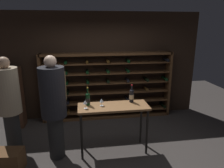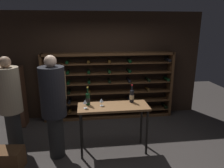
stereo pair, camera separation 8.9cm
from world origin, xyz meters
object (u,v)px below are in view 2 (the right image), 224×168
object	(u,v)px
wine_crate	(8,159)
wine_glass_stemmed_center	(102,101)
person_guest_blue_shirt	(54,103)
wine_rack	(108,86)
display_cabinet	(15,97)
tasting_table	(113,112)
wine_glass_stemmed_right	(85,102)
person_bystander_dark_jacket	(10,100)
wine_bottle_red_label	(88,99)
wine_bottle_gold_foil	(132,96)

from	to	relation	value
wine_crate	wine_glass_stemmed_center	world-z (taller)	wine_glass_stemmed_center
person_guest_blue_shirt	wine_crate	size ratio (longest dim) A/B	3.98
wine_rack	display_cabinet	bearing A→B (deg)	-175.16
wine_rack	tasting_table	xyz separation A→B (m)	(-0.08, -1.58, -0.04)
person_guest_blue_shirt	wine_glass_stemmed_right	xyz separation A→B (m)	(0.55, -0.02, 0.00)
person_bystander_dark_jacket	display_cabinet	world-z (taller)	person_bystander_dark_jacket
tasting_table	wine_glass_stemmed_right	size ratio (longest dim) A/B	8.14
wine_bottle_red_label	wine_glass_stemmed_right	world-z (taller)	wine_bottle_red_label
wine_bottle_red_label	wine_glass_stemmed_center	xyz separation A→B (m)	(0.25, -0.07, -0.02)
person_guest_blue_shirt	wine_crate	bearing A→B (deg)	-65.41
wine_rack	wine_glass_stemmed_right	xyz separation A→B (m)	(-0.60, -1.64, 0.20)
wine_bottle_red_label	wine_bottle_gold_foil	size ratio (longest dim) A/B	0.99
person_bystander_dark_jacket	wine_glass_stemmed_right	world-z (taller)	person_bystander_dark_jacket
wine_crate	wine_rack	bearing A→B (deg)	44.86
person_guest_blue_shirt	display_cabinet	world-z (taller)	person_guest_blue_shirt
wine_rack	person_guest_blue_shirt	distance (m)	1.99
person_guest_blue_shirt	person_bystander_dark_jacket	bearing A→B (deg)	-107.97
person_bystander_dark_jacket	wine_glass_stemmed_right	distance (m)	1.45
display_cabinet	wine_glass_stemmed_right	size ratio (longest dim) A/B	9.03
person_guest_blue_shirt	wine_rack	bearing A→B (deg)	148.28
wine_rack	wine_bottle_gold_foil	bearing A→B (deg)	-77.93
display_cabinet	wine_bottle_red_label	bearing A→B (deg)	-36.36
wine_bottle_red_label	wine_glass_stemmed_center	distance (m)	0.26
wine_bottle_gold_foil	wine_rack	bearing A→B (deg)	102.07
wine_rack	wine_bottle_gold_foil	world-z (taller)	wine_rack
wine_crate	display_cabinet	xyz separation A→B (m)	(-0.36, 1.72, 0.55)
person_guest_blue_shirt	wine_glass_stemmed_right	bearing A→B (deg)	91.58
person_guest_blue_shirt	wine_glass_stemmed_center	bearing A→B (deg)	98.23
wine_crate	wine_glass_stemmed_right	world-z (taller)	wine_glass_stemmed_right
wine_crate	person_guest_blue_shirt	bearing A→B (deg)	20.95
display_cabinet	wine_glass_stemmed_center	size ratio (longest dim) A/B	10.20
person_bystander_dark_jacket	wine_rack	bearing A→B (deg)	100.96
wine_rack	display_cabinet	xyz separation A→B (m)	(-2.28, -0.19, -0.13)
tasting_table	wine_bottle_red_label	xyz separation A→B (m)	(-0.47, 0.10, 0.24)
person_guest_blue_shirt	display_cabinet	distance (m)	1.85
tasting_table	wine_crate	distance (m)	1.99
person_bystander_dark_jacket	person_guest_blue_shirt	world-z (taller)	person_guest_blue_shirt
wine_bottle_red_label	wine_glass_stemmed_right	bearing A→B (deg)	-107.94
wine_glass_stemmed_right	display_cabinet	bearing A→B (deg)	139.46
wine_glass_stemmed_center	tasting_table	bearing A→B (deg)	-7.66
wine_glass_stemmed_center	display_cabinet	bearing A→B (deg)	145.77
person_bystander_dark_jacket	wine_bottle_red_label	bearing A→B (deg)	60.70
tasting_table	wine_glass_stemmed_right	xyz separation A→B (m)	(-0.52, -0.06, 0.24)
wine_glass_stemmed_right	wine_glass_stemmed_center	size ratio (longest dim) A/B	1.13
tasting_table	person_bystander_dark_jacket	size ratio (longest dim) A/B	0.71
person_guest_blue_shirt	wine_crate	xyz separation A→B (m)	(-0.78, -0.30, -0.87)
wine_rack	person_bystander_dark_jacket	distance (m)	2.38
tasting_table	display_cabinet	world-z (taller)	display_cabinet
person_bystander_dark_jacket	wine_glass_stemmed_center	distance (m)	1.73
display_cabinet	wine_bottle_gold_foil	bearing A→B (deg)	-25.52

